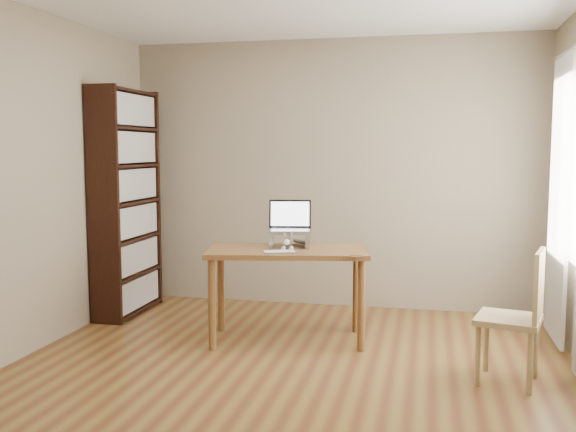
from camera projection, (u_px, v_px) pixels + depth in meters
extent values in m
cube|color=#5A3017|center=(279.00, 387.00, 4.20)|extent=(4.00, 4.50, 0.02)
cube|color=gray|center=(332.00, 174.00, 6.26)|extent=(4.00, 0.02, 2.60)
cube|color=gray|center=(102.00, 235.00, 1.87)|extent=(4.00, 0.02, 2.60)
cube|color=gray|center=(1.00, 184.00, 4.50)|extent=(0.02, 4.50, 2.60)
cube|color=black|center=(103.00, 206.00, 5.57)|extent=(0.30, 0.04, 2.10)
cube|color=black|center=(146.00, 199.00, 6.41)|extent=(0.30, 0.04, 2.10)
cube|color=black|center=(112.00, 202.00, 6.02)|extent=(0.02, 0.90, 2.10)
cube|color=black|center=(129.00, 309.00, 6.10)|extent=(0.30, 0.84, 0.02)
cube|color=black|center=(131.00, 291.00, 6.07)|extent=(0.20, 0.78, 0.28)
cube|color=black|center=(128.00, 274.00, 6.06)|extent=(0.30, 0.84, 0.03)
cube|color=black|center=(130.00, 256.00, 6.04)|extent=(0.20, 0.78, 0.28)
cube|color=black|center=(127.00, 238.00, 6.03)|extent=(0.30, 0.84, 0.02)
cube|color=black|center=(129.00, 220.00, 6.00)|extent=(0.20, 0.78, 0.28)
cube|color=black|center=(126.00, 202.00, 5.99)|extent=(0.30, 0.84, 0.02)
cube|color=black|center=(128.00, 184.00, 5.97)|extent=(0.20, 0.78, 0.28)
cube|color=black|center=(125.00, 166.00, 5.96)|extent=(0.30, 0.84, 0.02)
cube|color=black|center=(127.00, 147.00, 5.93)|extent=(0.20, 0.78, 0.28)
cube|color=black|center=(124.00, 129.00, 5.92)|extent=(0.30, 0.84, 0.02)
cube|color=black|center=(126.00, 110.00, 5.90)|extent=(0.20, 0.78, 0.28)
cube|color=black|center=(123.00, 92.00, 5.88)|extent=(0.30, 0.84, 0.03)
cube|color=silver|center=(559.00, 200.00, 4.98)|extent=(0.03, 0.70, 2.20)
cube|color=brown|center=(287.00, 251.00, 5.12)|extent=(1.36, 0.86, 0.04)
cylinder|color=brown|center=(229.00, 287.00, 5.54)|extent=(0.06, 0.06, 0.71)
cylinder|color=brown|center=(362.00, 294.00, 5.29)|extent=(0.06, 0.06, 0.71)
cylinder|color=brown|center=(209.00, 301.00, 5.04)|extent=(0.06, 0.06, 0.71)
cylinder|color=brown|center=(355.00, 309.00, 4.79)|extent=(0.06, 0.06, 0.71)
cube|color=silver|center=(272.00, 240.00, 5.22)|extent=(0.03, 0.25, 0.12)
cube|color=silver|center=(307.00, 241.00, 5.16)|extent=(0.03, 0.25, 0.12)
cube|color=silver|center=(290.00, 232.00, 5.19)|extent=(0.32, 0.25, 0.01)
cube|color=silver|center=(290.00, 230.00, 5.18)|extent=(0.38, 0.30, 0.02)
cube|color=black|center=(293.00, 214.00, 5.31)|extent=(0.35, 0.11, 0.23)
cube|color=white|center=(293.00, 214.00, 5.30)|extent=(0.32, 0.10, 0.20)
cube|color=silver|center=(280.00, 252.00, 4.91)|extent=(0.28, 0.19, 0.02)
cube|color=white|center=(280.00, 251.00, 4.91)|extent=(0.25, 0.16, 0.00)
cylinder|color=brown|center=(355.00, 256.00, 4.76)|extent=(0.10, 0.10, 0.01)
ellipsoid|color=#493F39|center=(290.00, 239.00, 5.22)|extent=(0.18, 0.40, 0.14)
ellipsoid|color=#493F39|center=(293.00, 237.00, 5.33)|extent=(0.16, 0.17, 0.13)
ellipsoid|color=#493F39|center=(285.00, 239.00, 5.04)|extent=(0.10, 0.10, 0.10)
ellipsoid|color=silver|center=(286.00, 243.00, 5.08)|extent=(0.09, 0.09, 0.08)
sphere|color=silver|center=(284.00, 242.00, 5.00)|extent=(0.05, 0.05, 0.05)
cone|color=#493F39|center=(281.00, 233.00, 5.04)|extent=(0.03, 0.04, 0.04)
cone|color=#493F39|center=(288.00, 234.00, 5.03)|extent=(0.03, 0.04, 0.04)
cylinder|color=silver|center=(281.00, 249.00, 5.04)|extent=(0.03, 0.09, 0.03)
cylinder|color=silver|center=(288.00, 249.00, 5.03)|extent=(0.03, 0.09, 0.03)
cylinder|color=#493F39|center=(304.00, 242.00, 5.33)|extent=(0.14, 0.21, 0.03)
cube|color=tan|center=(508.00, 320.00, 4.23)|extent=(0.49, 0.49, 0.04)
cylinder|color=tan|center=(484.00, 357.00, 4.13)|extent=(0.04, 0.04, 0.43)
cylinder|color=tan|center=(537.00, 360.00, 4.06)|extent=(0.04, 0.04, 0.43)
cylinder|color=tan|center=(480.00, 342.00, 4.44)|extent=(0.04, 0.04, 0.43)
cylinder|color=tan|center=(529.00, 345.00, 4.37)|extent=(0.04, 0.04, 0.43)
cube|color=tan|center=(539.00, 286.00, 4.17)|extent=(0.12, 0.37, 0.47)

